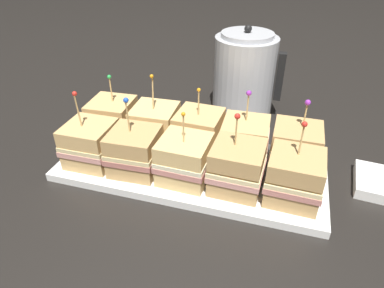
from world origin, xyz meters
TOP-DOWN VIEW (x-y plane):
  - ground_plane at (0.00, 0.00)m, footprint 6.00×6.00m
  - serving_platter at (0.00, 0.00)m, footprint 0.58×0.26m
  - sandwich_front_far_left at (-0.22, -0.06)m, footprint 0.10×0.10m
  - sandwich_front_left at (-0.11, -0.05)m, footprint 0.11×0.11m
  - sandwich_front_center at (0.00, -0.05)m, footprint 0.11×0.11m
  - sandwich_front_right at (0.11, -0.05)m, footprint 0.11×0.11m
  - sandwich_front_far_right at (0.22, -0.05)m, footprint 0.11×0.11m
  - sandwich_back_far_left at (-0.22, 0.05)m, footprint 0.11×0.11m
  - sandwich_back_left at (-0.11, 0.05)m, footprint 0.11×0.11m
  - sandwich_back_center at (0.00, 0.06)m, footprint 0.11×0.11m
  - sandwich_back_right at (0.11, 0.05)m, footprint 0.11×0.11m
  - sandwich_back_far_right at (0.22, 0.05)m, footprint 0.10×0.10m
  - kettle_steel at (0.06, 0.31)m, footprint 0.19×0.17m
  - napkin_stack at (0.40, 0.05)m, footprint 0.12×0.12m

SIDE VIEW (x-z plane):
  - ground_plane at x=0.00m, z-range 0.00..0.00m
  - serving_platter at x=0.00m, z-range 0.00..0.02m
  - napkin_stack at x=0.40m, z-range 0.00..0.02m
  - sandwich_front_center at x=0.00m, z-range -0.01..0.14m
  - sandwich_front_far_left at x=-0.22m, z-range -0.02..0.15m
  - sandwich_front_left at x=-0.11m, z-range -0.02..0.15m
  - sandwich_back_right at x=0.11m, z-range -0.02..0.15m
  - sandwich_front_far_right at x=0.22m, z-range -0.02..0.15m
  - sandwich_front_right at x=0.11m, z-range -0.02..0.15m
  - sandwich_back_center at x=0.00m, z-range -0.01..0.15m
  - sandwich_back_far_left at x=-0.22m, z-range -0.02..0.15m
  - sandwich_back_far_right at x=0.22m, z-range -0.01..0.15m
  - sandwich_back_left at x=-0.11m, z-range -0.02..0.16m
  - kettle_steel at x=0.06m, z-range -0.01..0.24m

